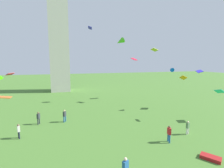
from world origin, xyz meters
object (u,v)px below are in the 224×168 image
kite_bundle_0 (211,158)px  kite_flying_2 (10,74)px  person_4 (65,115)px  kite_flying_5 (199,71)px  kite_flying_6 (3,97)px  kite_flying_7 (219,91)px  monument_obelisk (57,3)px  person_3 (125,168)px  person_5 (19,130)px  person_2 (169,133)px  kite_flying_11 (120,42)px  person_1 (188,127)px  kite_flying_1 (154,50)px  person_0 (38,117)px  kite_flying_9 (134,59)px  kite_flying_4 (90,28)px  kite_flying_8 (183,78)px  kite_flying_10 (172,70)px

kite_bundle_0 → kite_flying_2: bearing=141.6°
person_4 → kite_flying_5: (18.52, -4.69, 6.04)m
kite_flying_6 → kite_flying_7: size_ratio=1.00×
monument_obelisk → person_3: 46.55m
person_4 → person_5: person_4 is taller
person_2 → kite_flying_11: bearing=9.8°
person_1 → kite_flying_1: kite_flying_1 is taller
person_0 → kite_flying_7: size_ratio=1.29×
kite_flying_5 → kite_flying_11: 16.43m
kite_flying_1 → kite_flying_9: size_ratio=1.14×
person_5 → person_3: bearing=-158.2°
kite_flying_4 → kite_flying_11: size_ratio=0.43×
person_0 → kite_flying_6: kite_flying_6 is taller
kite_flying_8 → kite_flying_10: 2.75m
person_0 → kite_flying_5: size_ratio=1.36×
kite_flying_5 → kite_bundle_0: 12.93m
kite_flying_6 → kite_flying_9: (19.65, 14.91, 3.66)m
person_4 → kite_flying_9: bearing=-24.7°
kite_bundle_0 → kite_flying_5: bearing=50.6°
person_4 → kite_flying_7: size_ratio=1.31×
monument_obelisk → kite_flying_4: size_ratio=54.88×
person_2 → person_4: 13.84m
person_5 → kite_flying_1: bearing=-81.5°
kite_flying_9 → kite_flying_10: 8.47m
kite_flying_10 → monument_obelisk: bearing=-13.4°
kite_flying_4 → kite_flying_5: (14.51, -5.84, -6.18)m
kite_flying_1 → kite_flying_4: size_ratio=1.85×
person_4 → kite_flying_1: kite_flying_1 is taller
person_5 → kite_flying_10: 24.42m
person_3 → kite_flying_4: size_ratio=1.93×
person_4 → kite_flying_8: (20.68, 0.82, 4.58)m
kite_flying_11 → person_4: bearing=-59.3°
kite_flying_4 → kite_flying_8: kite_flying_4 is taller
kite_flying_9 → kite_flying_10: size_ratio=1.14×
kite_flying_1 → kite_flying_8: kite_flying_1 is taller
kite_flying_11 → kite_flying_2: bearing=-73.6°
kite_flying_6 → kite_flying_9: size_ratio=0.91×
person_4 → kite_flying_4: 12.91m
kite_flying_6 → kite_flying_10: (23.52, 7.66, 1.63)m
monument_obelisk → person_3: size_ratio=28.49×
person_0 → person_4: person_4 is taller
kite_flying_2 → kite_flying_10: bearing=-51.6°
person_0 → kite_flying_4: 14.32m
person_2 → kite_flying_1: bearing=-13.2°
kite_flying_5 → kite_flying_9: (-4.11, 12.78, 1.93)m
kite_flying_8 → kite_flying_4: bearing=-76.7°
person_1 → kite_flying_11: size_ratio=0.76×
kite_flying_10 → person_3: bearing=85.0°
person_4 → kite_flying_6: 9.61m
kite_flying_5 → kite_flying_9: size_ratio=0.86×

